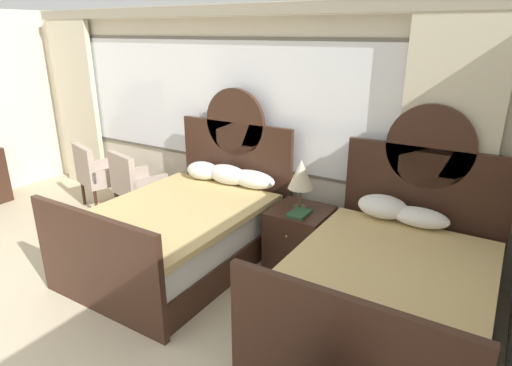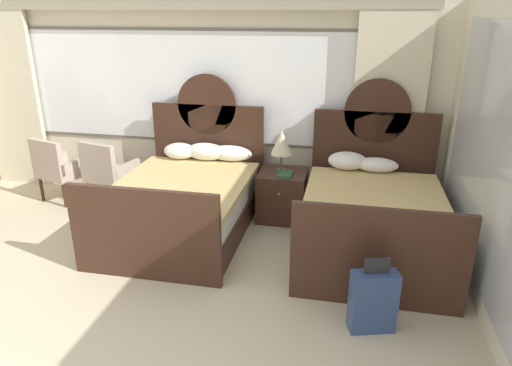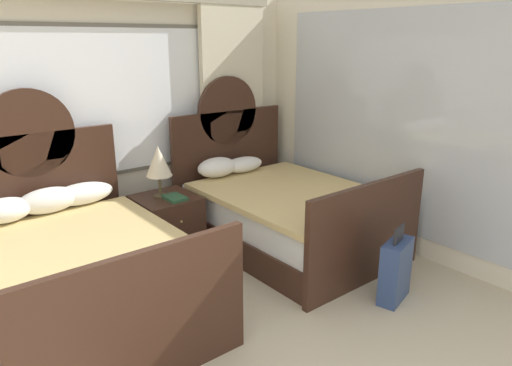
# 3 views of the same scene
# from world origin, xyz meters

# --- Properties ---
(wall_back_window) EXTENTS (6.96, 0.22, 2.70)m
(wall_back_window) POSITION_xyz_m (0.00, 4.08, 1.42)
(wall_back_window) COLOR beige
(wall_back_window) RESTS_ON ground_plane
(wall_right_mirror) EXTENTS (0.08, 4.68, 2.70)m
(wall_right_mirror) POSITION_xyz_m (3.51, 1.77, 1.35)
(wall_right_mirror) COLOR beige
(wall_right_mirror) RESTS_ON ground_plane
(bed_near_window) EXTENTS (1.56, 2.21, 1.77)m
(bed_near_window) POSITION_xyz_m (0.35, 2.89, 0.38)
(bed_near_window) COLOR #382116
(bed_near_window) RESTS_ON ground_plane
(bed_near_mirror) EXTENTS (1.56, 2.21, 1.77)m
(bed_near_mirror) POSITION_xyz_m (2.57, 2.88, 0.38)
(bed_near_mirror) COLOR #382116
(bed_near_mirror) RESTS_ON ground_plane
(nightstand_between_beds) EXTENTS (0.60, 0.62, 0.63)m
(nightstand_between_beds) POSITION_xyz_m (1.46, 3.48, 0.31)
(nightstand_between_beds) COLOR #382116
(nightstand_between_beds) RESTS_ON ground_plane
(table_lamp_on_nightstand) EXTENTS (0.27, 0.27, 0.53)m
(table_lamp_on_nightstand) POSITION_xyz_m (1.43, 3.52, 1.00)
(table_lamp_on_nightstand) COLOR brown
(table_lamp_on_nightstand) RESTS_ON nightstand_between_beds
(book_on_nightstand) EXTENTS (0.18, 0.26, 0.03)m
(book_on_nightstand) POSITION_xyz_m (1.50, 3.36, 0.64)
(book_on_nightstand) COLOR #285133
(book_on_nightstand) RESTS_ON nightstand_between_beds
(armchair_by_window_left) EXTENTS (0.70, 0.70, 0.92)m
(armchair_by_window_left) POSITION_xyz_m (-0.94, 3.42, 0.50)
(armchair_by_window_left) COLOR #B29E8E
(armchair_by_window_left) RESTS_ON ground_plane
(armchair_by_window_centre) EXTENTS (0.72, 0.72, 0.92)m
(armchair_by_window_centre) POSITION_xyz_m (-1.69, 3.42, 0.50)
(armchair_by_window_centre) COLOR #B29E8E
(armchair_by_window_centre) RESTS_ON ground_plane
(suitcase_on_floor) EXTENTS (0.41, 0.26, 0.68)m
(suitcase_on_floor) POSITION_xyz_m (2.54, 1.41, 0.28)
(suitcase_on_floor) COLOR navy
(suitcase_on_floor) RESTS_ON ground_plane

